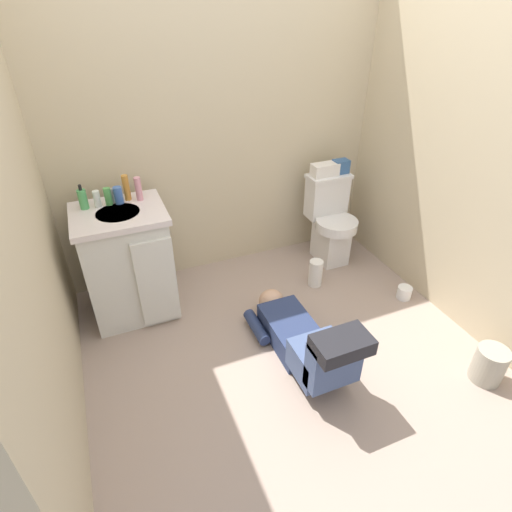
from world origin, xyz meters
name	(u,v)px	position (x,y,z in m)	size (l,w,h in m)	color
ground_plane	(278,342)	(0.00, 0.00, -0.02)	(3.02, 3.17, 0.04)	#A28C7D
wall_back	(219,122)	(0.00, 1.12, 1.20)	(2.68, 0.08, 2.40)	#C6B592
wall_left	(11,221)	(-1.30, 0.00, 1.20)	(0.08, 2.17, 2.40)	#C6B592
wall_right	(471,146)	(1.30, 0.00, 1.20)	(0.08, 2.17, 2.40)	#C6B592
toilet	(330,221)	(0.85, 0.79, 0.37)	(0.36, 0.46, 0.75)	silver
vanity_cabinet	(128,263)	(-0.84, 0.71, 0.42)	(0.60, 0.53, 0.82)	silver
faucet	(113,196)	(-0.84, 0.86, 0.87)	(0.02, 0.02, 0.10)	silver
person_plumber	(304,340)	(0.07, -0.22, 0.18)	(0.39, 1.06, 0.52)	navy
tissue_box	(325,170)	(0.80, 0.88, 0.80)	(0.22, 0.11, 0.10)	silver
toiletry_bag	(341,166)	(0.95, 0.88, 0.81)	(0.12, 0.09, 0.11)	#33598C
soap_dispenser	(83,199)	(-1.03, 0.84, 0.89)	(0.06, 0.06, 0.17)	#4AA158
bottle_white	(97,199)	(-0.95, 0.83, 0.88)	(0.04, 0.04, 0.11)	white
bottle_green	(108,196)	(-0.88, 0.84, 0.88)	(0.05, 0.05, 0.12)	#50A451
bottle_blue	(118,195)	(-0.81, 0.83, 0.88)	(0.06, 0.06, 0.12)	#3F6ABA
bottle_amber	(126,188)	(-0.75, 0.87, 0.91)	(0.04, 0.04, 0.18)	#C98532
bottle_pink	(138,189)	(-0.68, 0.83, 0.90)	(0.04, 0.04, 0.16)	pink
trash_can	(489,365)	(1.04, -0.78, 0.12)	(0.19, 0.19, 0.24)	#A19C8A
paper_towel_roll	(316,273)	(0.55, 0.47, 0.11)	(0.11, 0.11, 0.22)	white
toilet_paper_roll	(404,293)	(1.10, 0.05, 0.05)	(0.11, 0.11, 0.10)	white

